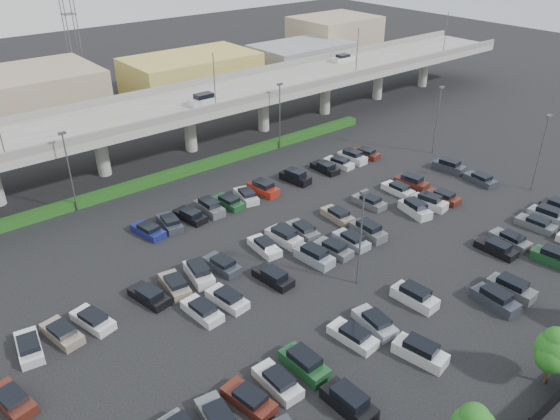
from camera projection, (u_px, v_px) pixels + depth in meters
name	position (u px, v px, depth m)	size (l,w,h in m)	color
ground	(304.00, 249.00, 59.54)	(280.00, 280.00, 0.00)	black
overpass	(156.00, 114.00, 77.85)	(150.00, 13.00, 15.80)	gray
hedge	(186.00, 170.00, 76.32)	(66.00, 1.60, 1.10)	#123F14
fence	(554.00, 400.00, 39.99)	(70.00, 0.10, 2.00)	black
tree_row	(549.00, 358.00, 40.15)	(65.07, 3.66, 5.94)	#332316
parked_cars	(338.00, 255.00, 57.41)	(63.00, 36.69, 1.67)	maroon
light_poles	(262.00, 203.00, 55.63)	(66.90, 48.38, 10.30)	#525157
distant_buildings	(144.00, 78.00, 106.70)	(138.00, 24.00, 9.00)	slate
comm_tower	(68.00, 11.00, 104.68)	(2.40, 2.40, 30.00)	#525157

